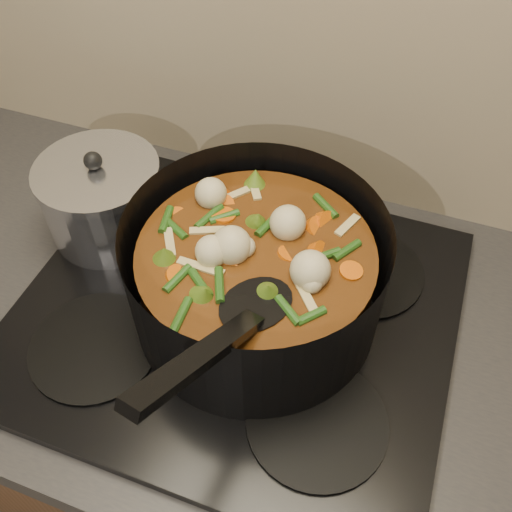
% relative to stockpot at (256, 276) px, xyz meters
% --- Properties ---
extents(counter, '(2.64, 0.64, 0.91)m').
position_rel_stockpot_xyz_m(counter, '(-0.03, -0.01, -0.55)').
color(counter, brown).
rests_on(counter, ground).
extents(stovetop, '(0.62, 0.54, 0.03)m').
position_rel_stockpot_xyz_m(stovetop, '(-0.03, -0.01, -0.09)').
color(stovetop, black).
rests_on(stovetop, counter).
extents(stockpot, '(0.45, 0.52, 0.25)m').
position_rel_stockpot_xyz_m(stockpot, '(0.00, 0.00, 0.00)').
color(stockpot, black).
rests_on(stockpot, stovetop).
extents(saucepan, '(0.19, 0.19, 0.16)m').
position_rel_stockpot_xyz_m(saucepan, '(-0.28, 0.07, -0.02)').
color(saucepan, silver).
rests_on(saucepan, stovetop).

